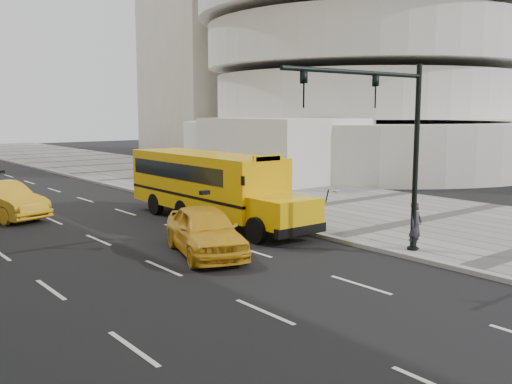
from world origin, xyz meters
TOP-DOWN VIEW (x-y plane):
  - ground at (0.00, 0.00)m, footprint 140.00×140.00m
  - sidewalk_museum at (12.00, 0.00)m, footprint 12.00×140.00m
  - curb_museum at (6.00, 0.00)m, footprint 0.30×140.00m
  - guggenheim at (29.37, 18.51)m, footprint 33.20×42.20m
  - school_bus at (4.50, 0.70)m, footprint 2.96×11.56m
  - taxi_near at (0.99, -4.37)m, footprint 3.36×5.24m
  - taxi_far at (-2.62, 6.86)m, footprint 3.13×5.37m
  - pedestrian at (6.72, -8.74)m, footprint 0.63×0.45m
  - traffic_signal at (5.19, -8.73)m, footprint 6.18×0.36m

SIDE VIEW (x-z plane):
  - ground at x=0.00m, z-range 0.00..0.00m
  - sidewalk_museum at x=12.00m, z-range 0.00..0.15m
  - curb_museum at x=6.00m, z-range 0.00..0.15m
  - taxi_near at x=0.99m, z-range 0.00..1.66m
  - taxi_far at x=-2.62m, z-range 0.00..1.67m
  - pedestrian at x=6.72m, z-range 0.15..1.79m
  - school_bus at x=4.50m, z-range 0.17..3.36m
  - traffic_signal at x=5.19m, z-range 0.89..7.29m
  - guggenheim at x=29.37m, z-range -3.92..31.08m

